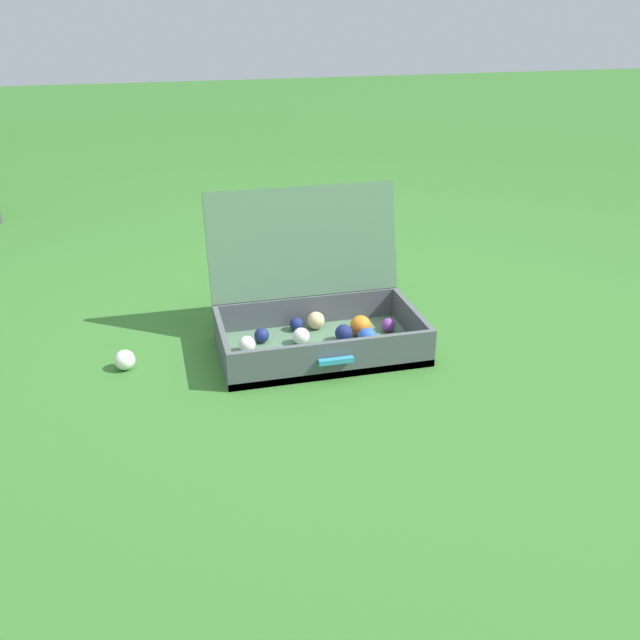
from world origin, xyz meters
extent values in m
plane|color=#336B28|center=(0.00, 0.00, 0.00)|extent=(16.00, 16.00, 0.00)
cube|color=#4C7051|center=(-0.06, 0.02, 0.01)|extent=(0.67, 0.38, 0.03)
cube|color=#4C5156|center=(-0.39, 0.02, 0.06)|extent=(0.02, 0.38, 0.13)
cube|color=#4C5156|center=(0.26, 0.02, 0.06)|extent=(0.02, 0.38, 0.13)
cube|color=#4C5156|center=(-0.06, -0.17, 0.06)|extent=(0.63, 0.02, 0.13)
cube|color=#4C5156|center=(-0.06, 0.20, 0.06)|extent=(0.63, 0.02, 0.13)
cube|color=#4C7051|center=(-0.06, 0.25, 0.31)|extent=(0.67, 0.12, 0.37)
cube|color=teal|center=(-0.06, -0.19, 0.07)|extent=(0.11, 0.02, 0.02)
sphere|color=navy|center=(0.02, 0.03, 0.06)|extent=(0.06, 0.06, 0.06)
sphere|color=#D1B784|center=(-0.04, 0.15, 0.06)|extent=(0.06, 0.06, 0.06)
sphere|color=navy|center=(-0.11, 0.15, 0.05)|extent=(0.05, 0.05, 0.05)
sphere|color=blue|center=(0.09, -0.03, 0.06)|extent=(0.07, 0.07, 0.07)
sphere|color=white|center=(0.19, -0.07, 0.05)|extent=(0.05, 0.05, 0.05)
sphere|color=navy|center=(-0.25, 0.09, 0.05)|extent=(0.05, 0.05, 0.05)
sphere|color=blue|center=(-0.23, -0.10, 0.05)|extent=(0.05, 0.05, 0.05)
sphere|color=white|center=(-0.30, 0.03, 0.05)|extent=(0.06, 0.06, 0.06)
sphere|color=white|center=(-0.12, 0.04, 0.05)|extent=(0.06, 0.06, 0.06)
sphere|color=orange|center=(0.09, 0.05, 0.06)|extent=(0.07, 0.07, 0.07)
sphere|color=purple|center=(0.20, 0.06, 0.05)|extent=(0.05, 0.05, 0.05)
sphere|color=white|center=(-0.70, 0.05, 0.03)|extent=(0.07, 0.07, 0.07)
camera|label=1|loc=(-0.58, -2.04, 1.11)|focal=39.91mm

